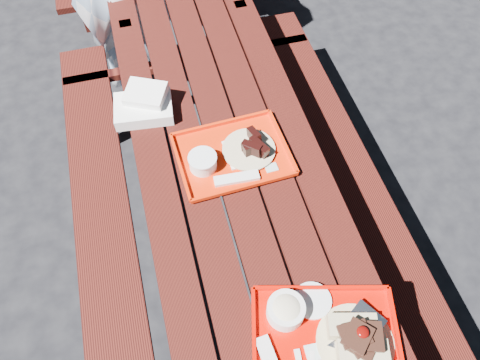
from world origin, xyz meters
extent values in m
plane|color=black|center=(0.00, 0.00, 0.00)|extent=(60.00, 60.00, 0.00)
cube|color=#45140D|center=(-0.30, 0.00, 0.73)|extent=(0.14, 2.40, 0.04)
cube|color=#45140D|center=(-0.15, 0.00, 0.73)|extent=(0.14, 2.40, 0.04)
cube|color=#45140D|center=(0.00, 0.00, 0.73)|extent=(0.14, 2.40, 0.04)
cube|color=#45140D|center=(0.15, 0.00, 0.73)|extent=(0.14, 2.40, 0.04)
cube|color=#45140D|center=(0.30, 0.00, 0.73)|extent=(0.14, 2.40, 0.04)
cube|color=#45140D|center=(-0.58, 0.00, 0.43)|extent=(0.25, 2.40, 0.04)
cube|color=#45140D|center=(-0.58, 0.84, 0.21)|extent=(0.06, 0.06, 0.42)
cube|color=#45140D|center=(0.58, 0.00, 0.43)|extent=(0.25, 2.40, 0.04)
cube|color=#45140D|center=(0.58, 0.84, 0.21)|extent=(0.06, 0.06, 0.42)
cube|color=#45140D|center=(-0.30, 0.96, 0.38)|extent=(0.06, 0.06, 0.75)
cube|color=#45140D|center=(0.30, 0.96, 0.38)|extent=(0.06, 0.06, 0.75)
cube|color=#45140D|center=(0.00, 0.96, 0.43)|extent=(1.40, 0.06, 0.04)
cube|color=#45140D|center=(-0.58, 1.96, 0.21)|extent=(0.06, 0.06, 0.42)
cube|color=#C70B01|center=(0.11, -0.78, 0.76)|extent=(0.53, 0.45, 0.01)
cube|color=#C70B01|center=(0.16, -0.61, 0.77)|extent=(0.44, 0.13, 0.02)
cube|color=#C70B01|center=(0.33, -0.83, 0.77)|extent=(0.10, 0.34, 0.02)
cube|color=#C70B01|center=(-0.11, -0.72, 0.77)|extent=(0.10, 0.34, 0.02)
cylinder|color=tan|center=(0.20, -0.80, 0.77)|extent=(0.25, 0.25, 0.01)
cube|color=tan|center=(0.20, -0.84, 0.80)|extent=(0.17, 0.11, 0.05)
cube|color=tan|center=(0.20, -0.76, 0.80)|extent=(0.17, 0.11, 0.05)
ellipsoid|color=#4E0503|center=(0.20, -0.80, 0.89)|extent=(0.04, 0.04, 0.01)
cylinder|color=silver|center=(0.02, -0.65, 0.79)|extent=(0.12, 0.12, 0.06)
ellipsoid|color=beige|center=(0.02, -0.65, 0.81)|extent=(0.10, 0.10, 0.05)
cylinder|color=silver|center=(0.12, -0.64, 0.77)|extent=(0.13, 0.13, 0.01)
cube|color=silver|center=(0.06, -0.79, 0.76)|extent=(0.05, 0.05, 0.00)
cube|color=red|center=(0.01, 0.01, 0.76)|extent=(0.44, 0.35, 0.01)
cube|color=red|center=(0.01, 0.18, 0.77)|extent=(0.43, 0.03, 0.02)
cube|color=red|center=(0.02, -0.15, 0.77)|extent=(0.43, 0.03, 0.02)
cube|color=red|center=(0.23, 0.02, 0.77)|extent=(0.03, 0.33, 0.02)
cube|color=red|center=(-0.20, 0.00, 0.77)|extent=(0.03, 0.33, 0.02)
cube|color=silver|center=(0.06, 0.01, 0.77)|extent=(0.15, 0.15, 0.01)
cylinder|color=#C0B088|center=(0.08, 0.02, 0.77)|extent=(0.21, 0.21, 0.01)
cylinder|color=silver|center=(-0.11, -0.01, 0.79)|extent=(0.11, 0.11, 0.05)
cylinder|color=white|center=(-0.11, -0.01, 0.82)|extent=(0.11, 0.11, 0.01)
cube|color=white|center=(0.00, -0.11, 0.77)|extent=(0.18, 0.05, 0.01)
cube|color=#B0C6C0|center=(0.14, -0.09, 0.76)|extent=(0.05, 0.04, 0.00)
cube|color=white|center=(-0.29, 0.34, 0.78)|extent=(0.26, 0.20, 0.06)
cube|color=white|center=(-0.27, 0.37, 0.83)|extent=(0.21, 0.19, 0.04)
camera|label=1|loc=(-0.25, -1.08, 2.27)|focal=35.00mm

